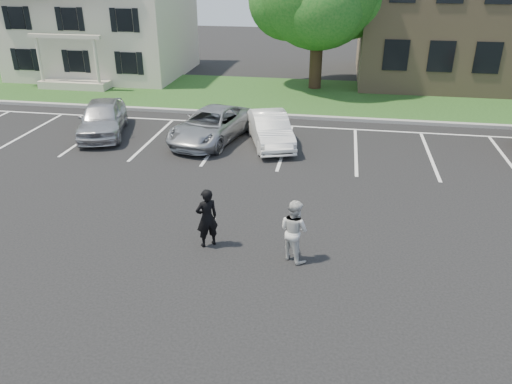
% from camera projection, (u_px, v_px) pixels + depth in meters
% --- Properties ---
extents(ground_plane, '(90.00, 90.00, 0.00)m').
position_uv_depth(ground_plane, '(250.00, 252.00, 12.93)').
color(ground_plane, black).
rests_on(ground_plane, ground).
extents(curb, '(40.00, 0.30, 0.15)m').
position_uv_depth(curb, '(295.00, 116.00, 23.59)').
color(curb, gray).
rests_on(curb, ground).
extents(grass_strip, '(44.00, 8.00, 0.08)m').
position_uv_depth(grass_strip, '(302.00, 96.00, 27.17)').
color(grass_strip, '#1B3D16').
rests_on(grass_strip, ground).
extents(stall_lines, '(34.00, 5.36, 0.01)m').
position_uv_depth(stall_lines, '(321.00, 141.00, 20.69)').
color(stall_lines, silver).
rests_on(stall_lines, ground).
extents(house, '(10.30, 9.22, 7.60)m').
position_uv_depth(house, '(102.00, 11.00, 31.06)').
color(house, beige).
rests_on(house, ground).
extents(man_black_suit, '(0.71, 0.67, 1.63)m').
position_uv_depth(man_black_suit, '(207.00, 218.00, 12.88)').
color(man_black_suit, black).
rests_on(man_black_suit, ground).
extents(man_white_shirt, '(1.00, 0.97, 1.63)m').
position_uv_depth(man_white_shirt, '(294.00, 230.00, 12.30)').
color(man_white_shirt, silver).
rests_on(man_white_shirt, ground).
extents(car_silver_west, '(2.91, 4.63, 1.47)m').
position_uv_depth(car_silver_west, '(102.00, 118.00, 21.14)').
color(car_silver_west, '#BCBCC2').
rests_on(car_silver_west, ground).
extents(car_silver_minivan, '(3.16, 5.06, 1.31)m').
position_uv_depth(car_silver_minivan, '(211.00, 125.00, 20.48)').
color(car_silver_minivan, '#A2A4A9').
rests_on(car_silver_minivan, ground).
extents(car_white_sedan, '(2.56, 4.17, 1.30)m').
position_uv_depth(car_white_sedan, '(270.00, 129.00, 20.02)').
color(car_white_sedan, white).
rests_on(car_white_sedan, ground).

